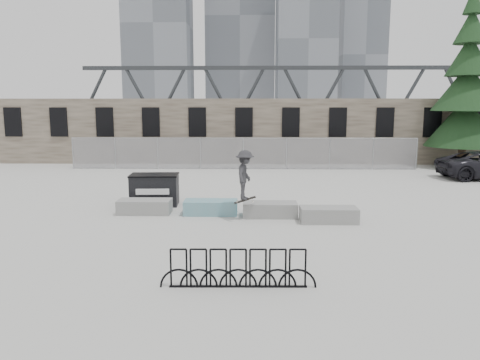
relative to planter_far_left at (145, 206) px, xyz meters
name	(u,v)px	position (x,y,z in m)	size (l,w,h in m)	color
ground	(239,215)	(3.59, -0.14, -0.29)	(120.00, 120.00, 0.00)	#B1B1AC
stone_wall	(244,131)	(3.59, 16.10, 1.97)	(36.00, 2.58, 4.50)	brown
chainlink_fence	(243,153)	(3.59, 12.36, 0.75)	(22.06, 0.06, 2.02)	gray
planter_far_left	(145,206)	(0.00, 0.00, 0.00)	(2.00, 0.90, 0.53)	gray
planter_center_left	(211,207)	(2.53, -0.07, 0.00)	(2.00, 0.90, 0.53)	teal
planter_center_right	(270,209)	(4.77, -0.42, 0.00)	(2.00, 0.90, 0.53)	gray
planter_offset	(329,214)	(6.81, -1.19, 0.00)	(2.00, 0.90, 0.53)	gray
dumpster	(155,189)	(0.08, 1.52, 0.36)	(2.02, 1.30, 1.29)	black
bike_rack	(238,269)	(3.76, -7.23, 0.15)	(3.59, 0.12, 0.90)	black
spruce_tree	(466,94)	(17.92, 13.44, 4.45)	(4.86, 4.86, 11.50)	#38281E
skyline_towers	(244,30)	(2.59, 93.67, 20.50)	(58.00, 28.00, 48.00)	slate
truss_bridge	(313,104)	(13.59, 54.86, 3.84)	(70.00, 3.00, 9.80)	#2D3033
skateboarder	(245,175)	(3.84, -0.96, 1.36)	(0.85, 1.24, 1.92)	#2D2D30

